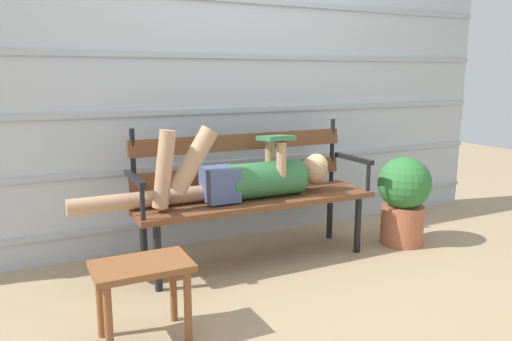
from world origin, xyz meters
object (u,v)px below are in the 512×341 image
potted_plant (404,197)px  footstool (142,279)px  park_bench (252,188)px  reclining_person (244,177)px

potted_plant → footstool: bearing=-166.5°
park_bench → reclining_person: bearing=-142.0°
park_bench → footstool: size_ratio=3.64×
reclining_person → potted_plant: size_ratio=2.63×
park_bench → footstool: park_bench is taller
park_bench → footstool: bearing=-141.4°
park_bench → potted_plant: park_bench is taller
park_bench → reclining_person: 0.14m
reclining_person → footstool: reclining_person is taller
park_bench → reclining_person: size_ratio=0.95×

